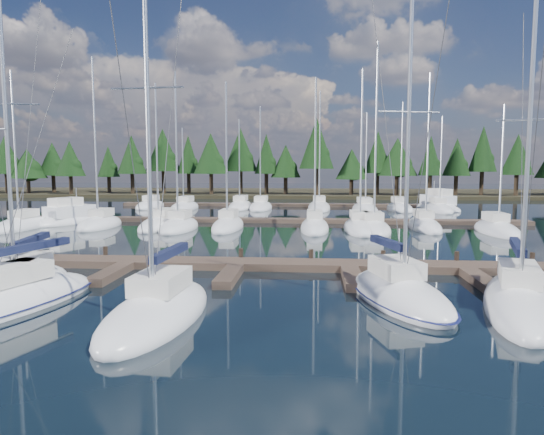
# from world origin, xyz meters

# --- Properties ---
(ground) EXTENTS (260.00, 260.00, 0.00)m
(ground) POSITION_xyz_m (0.00, 30.00, 0.00)
(ground) COLOR black
(ground) RESTS_ON ground
(far_shore) EXTENTS (220.00, 30.00, 0.60)m
(far_shore) POSITION_xyz_m (0.00, 90.00, 0.30)
(far_shore) COLOR #2C2718
(far_shore) RESTS_ON ground
(main_dock) EXTENTS (44.00, 6.13, 0.90)m
(main_dock) POSITION_xyz_m (0.00, 17.36, 0.20)
(main_dock) COLOR #4F3E31
(main_dock) RESTS_ON ground
(back_docks) EXTENTS (50.00, 21.80, 0.40)m
(back_docks) POSITION_xyz_m (0.00, 49.58, 0.20)
(back_docks) COLOR #4F3E31
(back_docks) RESTS_ON ground
(front_sailboat_1) EXTENTS (5.61, 10.06, 12.47)m
(front_sailboat_1) POSITION_xyz_m (-7.93, 9.33, 0.27)
(front_sailboat_1) COLOR white
(front_sailboat_1) RESTS_ON ground
(front_sailboat_2) EXTENTS (4.38, 8.88, 14.58)m
(front_sailboat_2) POSITION_xyz_m (-8.33, 11.18, 0.29)
(front_sailboat_2) COLOR white
(front_sailboat_2) RESTS_ON ground
(front_sailboat_3) EXTENTS (3.42, 8.13, 14.84)m
(front_sailboat_3) POSITION_xyz_m (-1.51, 8.61, 0.30)
(front_sailboat_3) COLOR white
(front_sailboat_3) RESTS_ON ground
(front_sailboat_4) EXTENTS (4.91, 8.17, 13.90)m
(front_sailboat_4) POSITION_xyz_m (7.65, 11.86, 0.29)
(front_sailboat_4) COLOR white
(front_sailboat_4) RESTS_ON ground
(front_sailboat_5) EXTENTS (5.08, 9.38, 13.14)m
(front_sailboat_5) POSITION_xyz_m (12.07, 11.06, 0.29)
(front_sailboat_5) COLOR white
(front_sailboat_5) RESTS_ON ground
(back_sailboat_rows) EXTENTS (44.45, 32.47, 16.50)m
(back_sailboat_rows) POSITION_xyz_m (0.64, 44.72, 0.27)
(back_sailboat_rows) COLOR white
(back_sailboat_rows) RESTS_ON ground
(motor_yacht_left) EXTENTS (6.05, 8.79, 4.19)m
(motor_yacht_left) POSITION_xyz_m (-19.70, 37.44, 0.47)
(motor_yacht_left) COLOR white
(motor_yacht_left) RESTS_ON ground
(motor_yacht_right) EXTENTS (5.82, 9.48, 4.50)m
(motor_yacht_right) POSITION_xyz_m (20.34, 56.42, 0.50)
(motor_yacht_right) COLOR white
(motor_yacht_right) RESTS_ON ground
(tree_line) EXTENTS (182.53, 11.71, 13.63)m
(tree_line) POSITION_xyz_m (-2.01, 80.26, 7.33)
(tree_line) COLOR black
(tree_line) RESTS_ON far_shore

